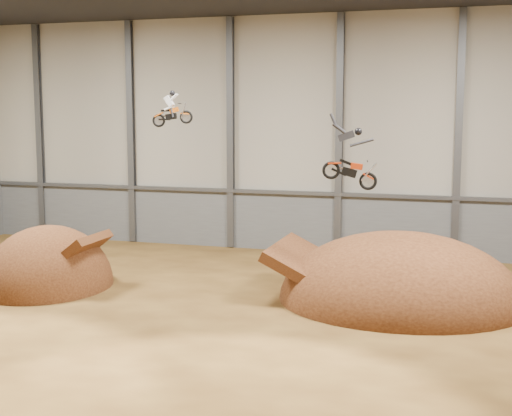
{
  "coord_description": "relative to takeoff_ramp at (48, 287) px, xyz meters",
  "views": [
    {
      "loc": [
        10.7,
        -26.32,
        8.45
      ],
      "look_at": [
        1.54,
        4.0,
        4.08
      ],
      "focal_mm": 50.0,
      "sensor_mm": 36.0,
      "label": 1
    }
  ],
  "objects": [
    {
      "name": "steel_column_1",
      "position": [
        -1.46,
        12.04,
        7.0
      ],
      "size": [
        0.4,
        0.36,
        13.9
      ],
      "primitive_type": "cube",
      "color": "#47494F",
      "rests_on": "ground"
    },
    {
      "name": "landing_ramp",
      "position": [
        16.46,
        2.23,
        0.0
      ],
      "size": [
        10.78,
        9.54,
        6.22
      ],
      "primitive_type": "ellipsoid",
      "color": "#3C1E0F",
      "rests_on": "ground"
    },
    {
      "name": "steel_column_4",
      "position": [
        18.54,
        12.04,
        7.0
      ],
      "size": [
        0.4,
        0.36,
        13.9
      ],
      "primitive_type": "cube",
      "color": "#47494F",
      "rests_on": "ground"
    },
    {
      "name": "steel_column_2",
      "position": [
        5.21,
        12.04,
        7.0
      ],
      "size": [
        0.4,
        0.36,
        13.9
      ],
      "primitive_type": "cube",
      "color": "#47494F",
      "rests_on": "ground"
    },
    {
      "name": "floor",
      "position": [
        8.54,
        -2.76,
        0.0
      ],
      "size": [
        40.0,
        40.0,
        0.0
      ],
      "primitive_type": "plane",
      "color": "#493013",
      "rests_on": "ground"
    },
    {
      "name": "takeoff_ramp",
      "position": [
        0.0,
        0.0,
        0.0
      ],
      "size": [
        5.97,
        6.89,
        5.97
      ],
      "primitive_type": "ellipsoid",
      "color": "#3C1E0F",
      "rests_on": "ground"
    },
    {
      "name": "fmx_rider_a",
      "position": [
        6.18,
        1.1,
        8.61
      ],
      "size": [
        2.16,
        1.05,
        1.91
      ],
      "primitive_type": null,
      "rotation": [
        0.0,
        -0.13,
        0.17
      ],
      "color": "#D25E11"
    },
    {
      "name": "steel_column_3",
      "position": [
        11.87,
        12.04,
        7.0
      ],
      "size": [
        0.4,
        0.36,
        13.9
      ],
      "primitive_type": "cube",
      "color": "#47494F",
      "rests_on": "ground"
    },
    {
      "name": "steel_column_0",
      "position": [
        -8.13,
        12.04,
        7.0
      ],
      "size": [
        0.4,
        0.36,
        13.9
      ],
      "primitive_type": "cube",
      "color": "#47494F",
      "rests_on": "ground"
    },
    {
      "name": "steel_rail",
      "position": [
        8.54,
        11.99,
        3.55
      ],
      "size": [
        39.8,
        0.35,
        0.2
      ],
      "primitive_type": "cube",
      "color": "#47494F",
      "rests_on": "lower_band_back"
    },
    {
      "name": "back_wall",
      "position": [
        8.54,
        12.24,
        7.0
      ],
      "size": [
        40.0,
        0.1,
        14.0
      ],
      "primitive_type": "cube",
      "color": "#9D988B",
      "rests_on": "ground"
    },
    {
      "name": "lower_band_back",
      "position": [
        8.54,
        12.14,
        1.75
      ],
      "size": [
        39.8,
        0.18,
        3.5
      ],
      "primitive_type": "cube",
      "color": "slate",
      "rests_on": "ground"
    },
    {
      "name": "fmx_rider_b",
      "position": [
        14.3,
        0.47,
        6.7
      ],
      "size": [
        3.8,
        1.44,
        3.41
      ],
      "primitive_type": null,
      "rotation": [
        0.0,
        0.28,
        0.15
      ],
      "color": "#BF330C"
    }
  ]
}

